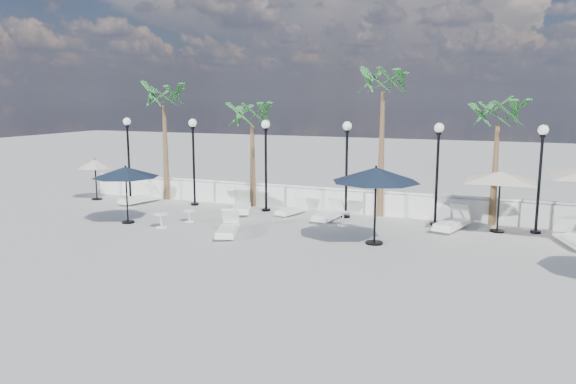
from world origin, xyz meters
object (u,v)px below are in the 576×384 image
at_px(lounger_5, 574,233).
at_px(parasol_cream_small, 95,164).
at_px(lounger_3, 292,210).
at_px(lounger_8, 574,238).
at_px(lounger_4, 329,214).
at_px(parasol_navy_mid, 376,175).
at_px(parasol_navy_left, 126,172).
at_px(parasol_cream_sq_b, 501,172).
at_px(lounger_7, 452,222).
at_px(lounger_2, 228,229).
at_px(lounger_1, 241,206).
at_px(lounger_0, 140,198).

relative_size(lounger_5, parasol_cream_small, 0.87).
bearing_deg(lounger_3, lounger_8, 8.21).
xyz_separation_m(lounger_4, parasol_navy_mid, (2.51, -2.87, 2.04)).
xyz_separation_m(parasol_navy_left, parasol_cream_sq_b, (13.22, 3.77, 0.21)).
xyz_separation_m(parasol_navy_left, parasol_navy_mid, (9.52, 0.48, 0.33)).
distance_m(lounger_7, lounger_8, 4.00).
distance_m(lounger_5, parasol_navy_mid, 7.22).
height_order(lounger_2, parasol_navy_mid, parasol_navy_mid).
relative_size(lounger_8, parasol_navy_left, 0.81).
distance_m(lounger_1, lounger_7, 8.50).
xyz_separation_m(parasol_cream_sq_b, parasol_cream_small, (-17.72, -0.26, -0.49)).
bearing_deg(lounger_7, lounger_1, -164.15).
distance_m(lounger_2, lounger_7, 8.13).
height_order(lounger_5, parasol_cream_sq_b, parasol_cream_sq_b).
bearing_deg(parasol_cream_small, lounger_8, -2.37).
xyz_separation_m(lounger_8, parasol_navy_left, (-15.59, -2.68, 1.71)).
xyz_separation_m(lounger_0, lounger_5, (17.70, 0.15, -0.04)).
height_order(lounger_7, parasol_cream_sq_b, parasol_cream_sq_b).
relative_size(lounger_0, lounger_2, 1.02).
xyz_separation_m(parasol_navy_mid, parasol_cream_sq_b, (3.70, 3.28, -0.12)).
bearing_deg(parasol_navy_left, lounger_3, 35.59).
xyz_separation_m(lounger_5, parasol_navy_mid, (-6.16, -3.13, 2.07)).
bearing_deg(parasol_cream_small, parasol_navy_left, -37.93).
relative_size(lounger_0, parasol_navy_mid, 0.72).
bearing_deg(lounger_4, lounger_3, 172.05).
relative_size(lounger_8, parasol_cream_sq_b, 0.44).
height_order(lounger_2, lounger_8, lounger_2).
bearing_deg(lounger_4, lounger_1, -174.06).
distance_m(lounger_0, lounger_4, 9.03).
relative_size(lounger_0, lounger_8, 1.02).
bearing_deg(lounger_1, lounger_4, -23.92).
bearing_deg(parasol_cream_sq_b, lounger_7, -170.21).
height_order(lounger_4, parasol_navy_mid, parasol_navy_mid).
bearing_deg(lounger_3, parasol_navy_mid, -23.62).
bearing_deg(lounger_3, lounger_0, -163.19).
relative_size(parasol_navy_left, parasol_cream_small, 1.29).
xyz_separation_m(lounger_4, parasol_cream_small, (-11.51, 0.15, 1.43)).
relative_size(lounger_7, parasol_cream_sq_b, 0.48).
bearing_deg(parasol_navy_left, parasol_navy_mid, 2.90).
bearing_deg(lounger_4, lounger_8, 1.50).
bearing_deg(lounger_8, lounger_7, 150.23).
bearing_deg(lounger_8, lounger_3, 155.99).
xyz_separation_m(lounger_3, parasol_cream_small, (-9.79, -0.28, 1.46)).
relative_size(lounger_0, lounger_5, 1.22).
bearing_deg(lounger_2, parasol_navy_left, 155.56).
distance_m(lounger_7, parasol_navy_mid, 4.22).
xyz_separation_m(lounger_1, lounger_5, (12.50, 0.26, -0.06)).
distance_m(lounger_0, parasol_navy_mid, 12.09).
distance_m(lounger_5, parasol_cream_small, 20.24).
xyz_separation_m(lounger_1, lounger_8, (12.41, -0.68, -0.03)).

